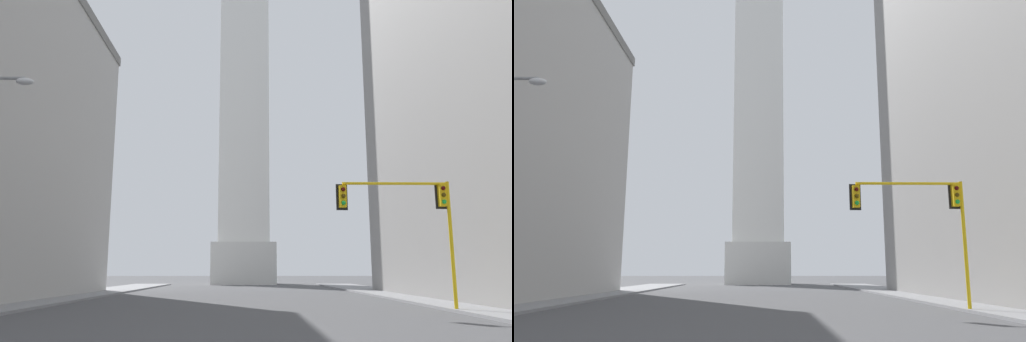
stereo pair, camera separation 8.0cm
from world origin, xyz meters
TOP-DOWN VIEW (x-y plane):
  - sidewalk_left at (-12.80, 26.96)m, footprint 5.00×89.86m
  - sidewalk_right at (12.80, 26.96)m, footprint 5.00×89.86m
  - obelisk at (0.00, 74.88)m, footprint 9.36×9.36m
  - traffic_light_mid_right at (8.69, 23.49)m, footprint 5.80×0.51m

SIDE VIEW (x-z plane):
  - sidewalk_left at x=-12.80m, z-range 0.00..0.15m
  - sidewalk_right at x=12.80m, z-range 0.00..0.15m
  - traffic_light_mid_right at x=8.69m, z-range 1.69..8.04m
  - obelisk at x=0.00m, z-range -1.50..80.53m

